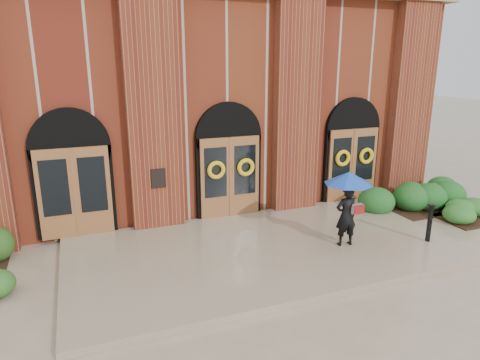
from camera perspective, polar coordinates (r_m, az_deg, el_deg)
name	(u,v)px	position (r m, az deg, el deg)	size (l,w,h in m)	color
ground	(266,254)	(11.35, 3.45, -9.84)	(90.00, 90.00, 0.00)	tan
landing	(263,249)	(11.44, 3.14, -9.20)	(10.00, 5.30, 0.15)	gray
church_building	(181,94)	(18.63, -7.90, 11.26)	(16.20, 12.53, 7.00)	maroon
man_with_umbrella	(348,194)	(11.35, 14.17, -1.88)	(1.37, 1.37, 2.00)	black
metal_post	(430,222)	(12.58, 23.97, -5.16)	(0.18, 0.18, 1.04)	black
hedge_wall_right	(418,199)	(15.49, 22.63, -2.30)	(3.31, 1.32, 0.85)	#1C501D
hedge_front_right	(467,212)	(15.36, 28.00, -3.75)	(1.47, 1.26, 0.52)	#276123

